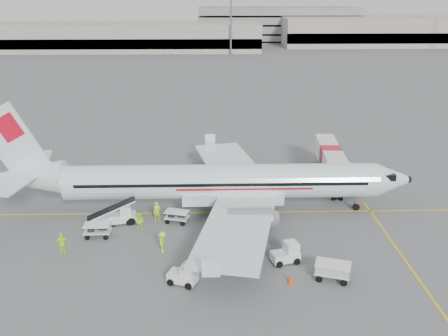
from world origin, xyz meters
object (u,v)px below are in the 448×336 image
at_px(jet_bridge, 330,164).
at_px(belt_loader, 114,209).
at_px(tug_mid, 183,274).
at_px(aircraft, 221,159).
at_px(tug_fore, 285,253).
at_px(tug_aft, 120,215).

xyz_separation_m(jet_bridge, belt_loader, (-21.83, -10.00, -0.51)).
relative_size(jet_bridge, tug_mid, 7.08).
bearing_deg(belt_loader, aircraft, -1.19).
relative_size(tug_fore, tug_mid, 1.04).
xyz_separation_m(aircraft, tug_fore, (4.76, -9.44, -4.46)).
xyz_separation_m(jet_bridge, tug_mid, (-15.13, -19.98, -1.13)).
relative_size(aircraft, jet_bridge, 2.61).
bearing_deg(belt_loader, jet_bridge, 10.64).
height_order(jet_bridge, tug_fore, jet_bridge).
distance_m(jet_bridge, tug_fore, 18.74).
distance_m(aircraft, tug_fore, 11.47).
relative_size(aircraft, belt_loader, 7.31).
bearing_deg(belt_loader, tug_aft, -13.98).
bearing_deg(jet_bridge, belt_loader, -151.22).
height_order(jet_bridge, tug_mid, jet_bridge).
xyz_separation_m(aircraft, tug_aft, (-9.24, -2.22, -4.47)).
bearing_deg(aircraft, tug_mid, -104.28).
height_order(aircraft, tug_aft, aircraft).
relative_size(jet_bridge, tug_aft, 6.90).
height_order(tug_fore, tug_aft, tug_fore).
bearing_deg(jet_bridge, tug_aft, -150.69).
xyz_separation_m(belt_loader, tug_mid, (6.71, -9.97, -0.62)).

